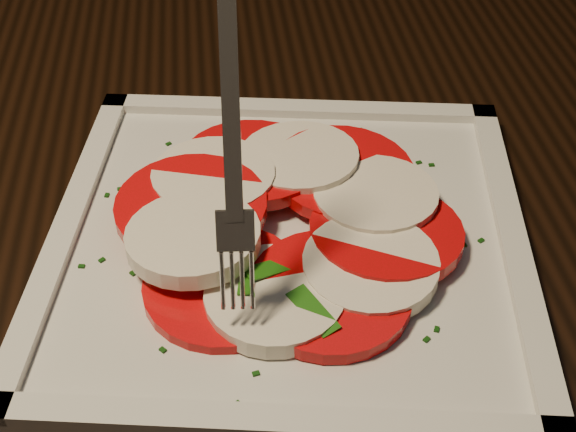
{
  "coord_description": "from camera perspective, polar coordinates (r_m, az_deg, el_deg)",
  "views": [
    {
      "loc": [
        0.16,
        -0.29,
        1.07
      ],
      "look_at": [
        0.22,
        0.05,
        0.78
      ],
      "focal_mm": 50.0,
      "sensor_mm": 36.0,
      "label": 1
    }
  ],
  "objects": [
    {
      "name": "plate",
      "position": [
        0.46,
        -0.0,
        -2.1
      ],
      "size": [
        0.32,
        0.32,
        0.01
      ],
      "primitive_type": "cube",
      "rotation": [
        0.0,
        0.0,
        -0.21
      ],
      "color": "silver",
      "rests_on": "table"
    },
    {
      "name": "table",
      "position": [
        0.57,
        -3.87,
        -7.63
      ],
      "size": [
        1.24,
        0.86,
        0.75
      ],
      "rotation": [
        0.0,
        0.0,
        -0.05
      ],
      "color": "black",
      "rests_on": "ground"
    },
    {
      "name": "caprese_salad",
      "position": [
        0.45,
        -0.0,
        -0.38
      ],
      "size": [
        0.23,
        0.22,
        0.03
      ],
      "color": "red",
      "rests_on": "plate"
    },
    {
      "name": "fork",
      "position": [
        0.37,
        -3.98,
        5.9
      ],
      "size": [
        0.03,
        0.07,
        0.15
      ],
      "primitive_type": null,
      "rotation": [
        0.0,
        0.0,
        -0.12
      ],
      "color": "white",
      "rests_on": "caprese_salad"
    }
  ]
}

